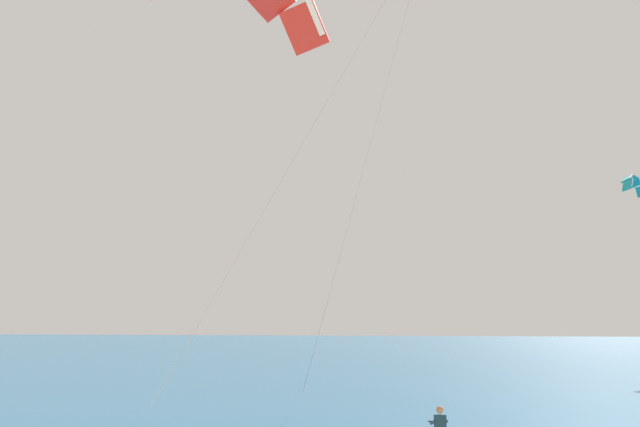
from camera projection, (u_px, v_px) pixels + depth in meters
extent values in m
cube|color=teal|center=(469.00, 353.00, 80.12)|extent=(200.00, 120.00, 0.20)
cube|color=#143347|center=(440.00, 425.00, 21.18)|extent=(0.38, 0.27, 0.60)
sphere|color=#9E704C|center=(440.00, 410.00, 21.24)|extent=(0.22, 0.22, 0.22)
cylinder|color=#143347|center=(433.00, 422.00, 21.33)|extent=(0.20, 0.51, 0.22)
cylinder|color=#143347|center=(445.00, 422.00, 21.36)|extent=(0.20, 0.51, 0.22)
cylinder|color=black|center=(437.00, 421.00, 21.56)|extent=(0.54, 0.15, 0.04)
cube|color=red|center=(305.00, 28.00, 32.63)|extent=(2.29, 1.48, 2.33)
cube|color=white|center=(314.00, 14.00, 32.28)|extent=(0.91, 1.13, 1.79)
cylinder|color=#B2B2B7|center=(359.00, 184.00, 27.09)|extent=(5.54, 8.27, 16.37)
cylinder|color=#B2B2B7|center=(288.00, 169.00, 24.28)|extent=(10.01, 2.00, 16.37)
cube|color=teal|center=(635.00, 182.00, 59.79)|extent=(1.22, 1.14, 0.82)
cube|color=white|center=(639.00, 180.00, 59.60)|extent=(0.59, 0.82, 0.56)
cube|color=teal|center=(630.00, 178.00, 59.08)|extent=(1.24, 1.30, 0.40)
cube|color=white|center=(634.00, 175.00, 58.89)|extent=(0.66, 0.89, 0.13)
cube|color=teal|center=(627.00, 179.00, 58.19)|extent=(1.14, 1.31, 0.82)
cube|color=white|center=(631.00, 176.00, 58.00)|extent=(0.61, 0.82, 0.56)
cube|color=teal|center=(628.00, 185.00, 57.32)|extent=(0.94, 1.16, 1.06)
cube|color=white|center=(632.00, 183.00, 57.13)|extent=(0.45, 0.60, 0.86)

